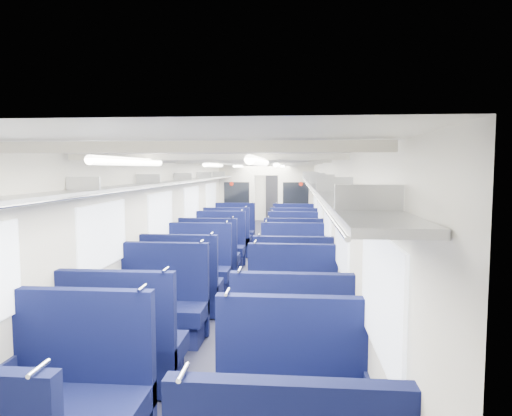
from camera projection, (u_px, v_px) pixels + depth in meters
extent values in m
cube|color=black|center=(257.00, 264.00, 10.51)|extent=(2.80, 18.00, 0.01)
cube|color=silver|center=(257.00, 162.00, 10.30)|extent=(2.80, 18.00, 0.01)
cube|color=beige|center=(197.00, 213.00, 10.52)|extent=(0.02, 18.00, 2.35)
cube|color=#101437|center=(198.00, 248.00, 10.59)|extent=(0.03, 17.90, 0.70)
cube|color=beige|center=(319.00, 214.00, 10.29)|extent=(0.02, 18.00, 2.35)
cube|color=#101437|center=(318.00, 250.00, 10.36)|extent=(0.03, 17.90, 0.70)
cube|color=beige|center=(275.00, 193.00, 19.34)|extent=(2.80, 0.02, 2.35)
cube|color=#B2B5BA|center=(204.00, 179.00, 10.44)|extent=(0.34, 17.40, 0.04)
cylinder|color=silver|center=(212.00, 180.00, 10.43)|extent=(0.02, 17.40, 0.02)
cube|color=#B2B5BA|center=(83.00, 184.00, 4.48)|extent=(0.34, 0.03, 0.14)
cube|color=#B2B5BA|center=(148.00, 179.00, 6.46)|extent=(0.34, 0.03, 0.14)
cube|color=#B2B5BA|center=(183.00, 177.00, 8.45)|extent=(0.34, 0.03, 0.14)
cube|color=#B2B5BA|center=(204.00, 175.00, 10.43)|extent=(0.34, 0.03, 0.14)
cube|color=#B2B5BA|center=(219.00, 174.00, 12.42)|extent=(0.34, 0.03, 0.14)
cube|color=#B2B5BA|center=(229.00, 173.00, 14.40)|extent=(0.34, 0.03, 0.14)
cube|color=#B2B5BA|center=(237.00, 173.00, 16.39)|extent=(0.34, 0.03, 0.14)
cube|color=#B2B5BA|center=(244.00, 172.00, 18.37)|extent=(0.34, 0.03, 0.14)
cube|color=#B2B5BA|center=(311.00, 179.00, 10.23)|extent=(0.34, 17.40, 0.04)
cylinder|color=silver|center=(303.00, 180.00, 10.25)|extent=(0.02, 17.40, 0.02)
cube|color=#B2B5BA|center=(369.00, 199.00, 2.28)|extent=(0.34, 0.03, 0.14)
cube|color=#B2B5BA|center=(334.00, 185.00, 4.27)|extent=(0.34, 0.03, 0.14)
cube|color=#B2B5BA|center=(322.00, 180.00, 6.25)|extent=(0.34, 0.03, 0.14)
cube|color=#B2B5BA|center=(315.00, 177.00, 8.24)|extent=(0.34, 0.03, 0.14)
cube|color=#B2B5BA|center=(312.00, 175.00, 10.23)|extent=(0.34, 0.03, 0.14)
cube|color=#B2B5BA|center=(309.00, 174.00, 12.21)|extent=(0.34, 0.03, 0.14)
cube|color=#B2B5BA|center=(307.00, 173.00, 14.20)|extent=(0.34, 0.03, 0.14)
cube|color=#B2B5BA|center=(305.00, 173.00, 16.18)|extent=(0.34, 0.03, 0.14)
cube|color=#B2B5BA|center=(304.00, 172.00, 18.17)|extent=(0.34, 0.03, 0.14)
cube|color=white|center=(103.00, 235.00, 5.34)|extent=(0.02, 1.30, 0.75)
cube|color=white|center=(161.00, 215.00, 7.62)|extent=(0.02, 1.30, 0.75)
cube|color=white|center=(192.00, 205.00, 9.90)|extent=(0.02, 1.30, 0.75)
cube|color=white|center=(211.00, 198.00, 12.19)|extent=(0.02, 1.30, 0.75)
cube|color=white|center=(227.00, 192.00, 14.97)|extent=(0.02, 1.30, 0.75)
cube|color=white|center=(236.00, 189.00, 17.25)|extent=(0.02, 1.30, 0.75)
cube|color=white|center=(380.00, 295.00, 2.82)|extent=(0.02, 1.30, 0.75)
cube|color=white|center=(342.00, 238.00, 5.10)|extent=(0.02, 1.30, 0.75)
cube|color=white|center=(327.00, 217.00, 7.39)|extent=(0.02, 1.30, 0.75)
cube|color=white|center=(320.00, 205.00, 9.67)|extent=(0.02, 1.30, 0.75)
cube|color=white|center=(315.00, 198.00, 11.95)|extent=(0.02, 1.30, 0.75)
cube|color=white|center=(311.00, 193.00, 14.73)|extent=(0.02, 1.30, 0.75)
cube|color=white|center=(309.00, 190.00, 17.02)|extent=(0.02, 1.30, 0.75)
cube|color=beige|center=(131.00, 147.00, 2.37)|extent=(2.70, 0.06, 0.06)
cube|color=beige|center=(206.00, 157.00, 4.35)|extent=(2.70, 0.06, 0.06)
cube|color=beige|center=(234.00, 161.00, 6.34)|extent=(2.70, 0.06, 0.06)
cube|color=beige|center=(248.00, 162.00, 8.32)|extent=(2.70, 0.06, 0.06)
cube|color=beige|center=(257.00, 164.00, 10.31)|extent=(2.70, 0.06, 0.06)
cube|color=beige|center=(263.00, 164.00, 12.29)|extent=(2.70, 0.06, 0.06)
cube|color=beige|center=(268.00, 165.00, 14.28)|extent=(2.70, 0.06, 0.06)
cube|color=beige|center=(271.00, 165.00, 16.26)|extent=(2.70, 0.06, 0.06)
cube|color=beige|center=(274.00, 166.00, 18.25)|extent=(2.70, 0.06, 0.06)
cylinder|color=white|center=(131.00, 162.00, 3.91)|extent=(0.07, 1.60, 0.07)
cylinder|color=white|center=(214.00, 165.00, 7.88)|extent=(0.07, 1.60, 0.07)
cylinder|color=white|center=(239.00, 166.00, 11.35)|extent=(0.07, 1.60, 0.07)
cylinder|color=white|center=(255.00, 167.00, 15.82)|extent=(0.07, 1.60, 0.07)
cylinder|color=white|center=(259.00, 161.00, 3.81)|extent=(0.07, 1.60, 0.07)
cylinder|color=white|center=(277.00, 165.00, 7.78)|extent=(0.07, 1.60, 0.07)
cylinder|color=white|center=(283.00, 166.00, 11.26)|extent=(0.07, 1.60, 0.07)
cylinder|color=white|center=(286.00, 167.00, 15.72)|extent=(0.07, 1.60, 0.07)
cube|color=black|center=(275.00, 197.00, 19.29)|extent=(0.75, 0.06, 2.00)
cube|color=beige|center=(237.00, 203.00, 13.63)|extent=(1.05, 0.08, 2.35)
cube|color=black|center=(237.00, 196.00, 13.56)|extent=(0.76, 0.02, 0.80)
cylinder|color=red|center=(232.00, 184.00, 13.54)|extent=(0.12, 0.01, 0.12)
cube|color=beige|center=(296.00, 203.00, 13.48)|extent=(1.05, 0.08, 2.35)
cube|color=black|center=(296.00, 196.00, 13.41)|extent=(0.76, 0.02, 0.80)
cylinder|color=red|center=(301.00, 184.00, 13.36)|extent=(0.12, 0.01, 0.12)
cube|color=beige|center=(266.00, 169.00, 13.47)|extent=(0.70, 0.08, 0.35)
cylinder|color=silver|center=(39.00, 368.00, 2.14)|extent=(0.02, 0.17, 0.02)
cylinder|color=silver|center=(183.00, 372.00, 2.10)|extent=(0.02, 0.17, 0.02)
cube|color=#0D1342|center=(71.00, 407.00, 3.46)|extent=(1.15, 0.60, 0.20)
cube|color=#0D1342|center=(85.00, 363.00, 3.69)|extent=(1.15, 0.11, 1.22)
cylinder|color=silver|center=(142.00, 288.00, 3.59)|extent=(0.02, 0.17, 0.02)
cube|color=#0D1342|center=(291.00, 374.00, 3.49)|extent=(1.15, 0.11, 1.22)
cylinder|color=silver|center=(227.00, 292.00, 3.47)|extent=(0.02, 0.17, 0.02)
cube|color=#0D1342|center=(127.00, 348.00, 4.60)|extent=(1.15, 0.60, 0.20)
cube|color=#0D1137|center=(127.00, 372.00, 4.62)|extent=(1.06, 0.48, 0.29)
cube|color=#0D1342|center=(117.00, 334.00, 4.34)|extent=(1.15, 0.11, 1.22)
cylinder|color=silver|center=(165.00, 270.00, 4.24)|extent=(0.02, 0.17, 0.02)
cube|color=#0D1342|center=(292.00, 352.00, 4.51)|extent=(1.15, 0.60, 0.20)
cube|color=#0D1137|center=(291.00, 376.00, 4.53)|extent=(1.06, 0.48, 0.29)
cube|color=#0D1342|center=(292.00, 338.00, 4.25)|extent=(1.15, 0.11, 1.22)
cylinder|color=silver|center=(240.00, 270.00, 4.23)|extent=(0.02, 0.17, 0.02)
cube|color=#0D1342|center=(160.00, 312.00, 5.75)|extent=(1.15, 0.60, 0.20)
cube|color=#0D1137|center=(161.00, 331.00, 5.77)|extent=(1.06, 0.48, 0.29)
cube|color=#0D1342|center=(165.00, 289.00, 5.97)|extent=(1.15, 0.11, 1.22)
cylinder|color=silver|center=(202.00, 241.00, 5.88)|extent=(0.02, 0.17, 0.02)
cube|color=#0D1342|center=(292.00, 315.00, 5.64)|extent=(1.15, 0.60, 0.20)
cube|color=#0D1137|center=(292.00, 334.00, 5.66)|extent=(1.06, 0.48, 0.29)
cube|color=#0D1342|center=(293.00, 291.00, 5.87)|extent=(1.15, 0.11, 1.22)
cylinder|color=silver|center=(255.00, 242.00, 5.85)|extent=(0.02, 0.17, 0.02)
cube|color=#0D1342|center=(183.00, 288.00, 6.94)|extent=(1.15, 0.60, 0.20)
cube|color=#0D1137|center=(184.00, 303.00, 6.96)|extent=(1.06, 0.48, 0.29)
cube|color=#0D1342|center=(179.00, 276.00, 6.68)|extent=(1.15, 0.11, 1.22)
cylinder|color=silver|center=(212.00, 234.00, 6.58)|extent=(0.02, 0.17, 0.02)
cube|color=#0D1342|center=(293.00, 291.00, 6.76)|extent=(1.15, 0.60, 0.20)
cube|color=#0D1137|center=(293.00, 307.00, 6.78)|extent=(1.06, 0.48, 0.29)
cube|color=#0D1342|center=(293.00, 279.00, 6.50)|extent=(1.15, 0.11, 1.22)
cylinder|color=silver|center=(259.00, 235.00, 6.49)|extent=(0.02, 0.17, 0.02)
cube|color=#0D1342|center=(197.00, 273.00, 7.90)|extent=(1.15, 0.60, 0.20)
cube|color=#0D1137|center=(197.00, 287.00, 7.92)|extent=(1.06, 0.48, 0.29)
cube|color=#0D1342|center=(200.00, 257.00, 8.12)|extent=(1.15, 0.11, 1.22)
cylinder|color=silver|center=(227.00, 222.00, 8.03)|extent=(0.02, 0.17, 0.02)
cube|color=#0D1342|center=(293.00, 273.00, 7.90)|extent=(1.15, 0.60, 0.20)
cube|color=#0D1137|center=(293.00, 287.00, 7.93)|extent=(1.06, 0.48, 0.29)
cube|color=#0D1342|center=(293.00, 257.00, 8.13)|extent=(1.15, 0.11, 1.22)
cylinder|color=silver|center=(266.00, 221.00, 8.11)|extent=(0.02, 0.17, 0.02)
cube|color=#0D1342|center=(210.00, 259.00, 9.14)|extent=(1.15, 0.60, 0.20)
cube|color=#0D1137|center=(210.00, 271.00, 9.16)|extent=(1.06, 0.48, 0.29)
cube|color=#0D1342|center=(208.00, 249.00, 8.88)|extent=(1.15, 0.11, 1.22)
cylinder|color=silver|center=(232.00, 217.00, 8.78)|extent=(0.02, 0.17, 0.02)
cube|color=#0D1342|center=(293.00, 259.00, 9.12)|extent=(1.15, 0.60, 0.20)
cube|color=#0D1137|center=(293.00, 271.00, 9.14)|extent=(1.06, 0.48, 0.29)
cube|color=#0D1342|center=(293.00, 250.00, 8.86)|extent=(1.15, 0.11, 1.22)
cylinder|color=silver|center=(268.00, 217.00, 8.85)|extent=(0.02, 0.17, 0.02)
cube|color=#0D1342|center=(219.00, 250.00, 10.13)|extent=(1.15, 0.60, 0.20)
cube|color=#0D1137|center=(219.00, 261.00, 10.15)|extent=(1.06, 0.48, 0.29)
cube|color=#0D1342|center=(220.00, 238.00, 10.36)|extent=(1.15, 0.11, 1.22)
cylinder|color=silver|center=(242.00, 210.00, 10.26)|extent=(0.02, 0.17, 0.02)
cube|color=#0D1342|center=(294.00, 251.00, 9.99)|extent=(1.15, 0.60, 0.20)
cube|color=#0D1137|center=(293.00, 262.00, 10.01)|extent=(1.06, 0.48, 0.29)
cube|color=#0D1342|center=(294.00, 239.00, 10.21)|extent=(1.15, 0.11, 1.22)
cylinder|color=silver|center=(272.00, 211.00, 10.20)|extent=(0.02, 0.17, 0.02)
cube|color=#0D1342|center=(228.00, 240.00, 11.53)|extent=(1.15, 0.60, 0.20)
cube|color=#0D1137|center=(228.00, 250.00, 11.55)|extent=(1.06, 0.48, 0.29)
cube|color=#0D1342|center=(226.00, 232.00, 11.26)|extent=(1.15, 0.11, 1.22)
cylinder|color=silver|center=(246.00, 207.00, 11.17)|extent=(0.02, 0.17, 0.02)
cube|color=#0D1342|center=(294.00, 241.00, 11.43)|extent=(1.15, 0.60, 0.20)
cube|color=#0D1137|center=(294.00, 251.00, 11.45)|extent=(1.06, 0.48, 0.29)
cube|color=#0D1342|center=(294.00, 233.00, 11.17)|extent=(1.15, 0.11, 1.22)
cylinder|color=silver|center=(274.00, 207.00, 11.16)|extent=(0.02, 0.17, 0.02)
cube|color=#0D1342|center=(233.00, 234.00, 12.58)|extent=(1.15, 0.60, 0.20)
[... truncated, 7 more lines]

